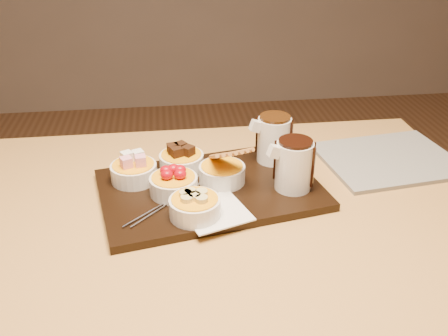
{
  "coord_description": "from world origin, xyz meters",
  "views": [
    {
      "loc": [
        -0.07,
        -0.86,
        1.31
      ],
      "look_at": [
        0.04,
        0.06,
        0.81
      ],
      "focal_mm": 40.0,
      "sensor_mm": 36.0,
      "label": 1
    }
  ],
  "objects": [
    {
      "name": "bowl_biscotti",
      "position": [
        0.04,
        0.07,
        0.79
      ],
      "size": [
        0.1,
        0.1,
        0.04
      ],
      "primitive_type": "cylinder",
      "color": "silver",
      "rests_on": "serving_board"
    },
    {
      "name": "bowl_bananas",
      "position": [
        -0.03,
        -0.05,
        0.79
      ],
      "size": [
        0.1,
        0.1,
        0.04
      ],
      "primitive_type": "cylinder",
      "color": "silver",
      "rests_on": "serving_board"
    },
    {
      "name": "pitcher_dark_chocolate",
      "position": [
        0.19,
        0.03,
        0.82
      ],
      "size": [
        0.09,
        0.09,
        0.11
      ],
      "primitive_type": "cylinder",
      "rotation": [
        0.0,
        0.0,
        0.19
      ],
      "color": "silver",
      "rests_on": "serving_board"
    },
    {
      "name": "bowl_cake",
      "position": [
        -0.04,
        0.14,
        0.79
      ],
      "size": [
        0.1,
        0.1,
        0.04
      ],
      "primitive_type": "cylinder",
      "color": "silver",
      "rests_on": "serving_board"
    },
    {
      "name": "napkin",
      "position": [
        0.01,
        -0.04,
        0.77
      ],
      "size": [
        0.15,
        0.15,
        0.0
      ],
      "primitive_type": "cube",
      "rotation": [
        0.0,
        0.0,
        0.33
      ],
      "color": "white",
      "rests_on": "serving_board"
    },
    {
      "name": "serving_board",
      "position": [
        0.01,
        0.06,
        0.76
      ],
      "size": [
        0.51,
        0.38,
        0.02
      ],
      "primitive_type": "cube",
      "rotation": [
        0.0,
        0.0,
        0.19
      ],
      "color": "black",
      "rests_on": "dining_table"
    },
    {
      "name": "fondue_skewers",
      "position": [
        -0.07,
        0.01,
        0.77
      ],
      "size": [
        0.2,
        0.21,
        0.01
      ],
      "primitive_type": null,
      "rotation": [
        0.0,
        0.0,
        -0.82
      ],
      "color": "silver",
      "rests_on": "serving_board"
    },
    {
      "name": "bowl_strawberries",
      "position": [
        -0.07,
        0.04,
        0.79
      ],
      "size": [
        0.1,
        0.1,
        0.04
      ],
      "primitive_type": "cylinder",
      "color": "silver",
      "rests_on": "serving_board"
    },
    {
      "name": "dining_table",
      "position": [
        0.0,
        0.0,
        0.65
      ],
      "size": [
        1.2,
        0.8,
        0.75
      ],
      "color": "#BC8B46",
      "rests_on": "ground"
    },
    {
      "name": "pitcher_milk_chocolate",
      "position": [
        0.17,
        0.16,
        0.82
      ],
      "size": [
        0.09,
        0.09,
        0.11
      ],
      "primitive_type": "cylinder",
      "rotation": [
        0.0,
        0.0,
        0.19
      ],
      "color": "silver",
      "rests_on": "serving_board"
    },
    {
      "name": "newspaper",
      "position": [
        0.46,
        0.15,
        0.76
      ],
      "size": [
        0.34,
        0.29,
        0.01
      ],
      "primitive_type": "cube",
      "rotation": [
        0.0,
        0.0,
        0.13
      ],
      "color": "beige",
      "rests_on": "dining_table"
    },
    {
      "name": "bowl_marshmallows",
      "position": [
        -0.15,
        0.1,
        0.79
      ],
      "size": [
        0.1,
        0.1,
        0.04
      ],
      "primitive_type": "cylinder",
      "color": "silver",
      "rests_on": "serving_board"
    }
  ]
}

